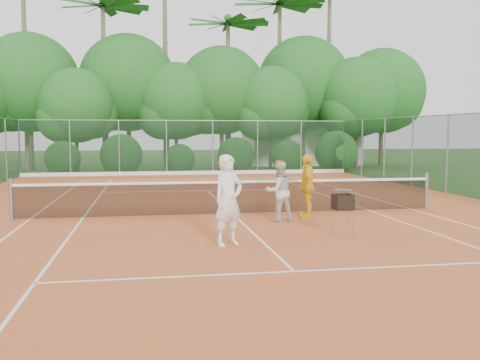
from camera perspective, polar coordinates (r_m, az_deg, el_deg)
The scene contains 14 objects.
ground at distance 15.19m, azimuth -0.78°, elevation -3.75°, with size 120.00×120.00×0.00m, color #244C1B.
clay_court at distance 15.19m, azimuth -0.78°, elevation -3.71°, with size 18.00×36.00×0.02m, color #BD5C2B.
club_building at distance 40.47m, azimuth 6.41°, elevation 3.82°, with size 8.00×5.00×3.00m, color beige.
tennis_net at distance 15.12m, azimuth -0.78°, elevation -1.75°, with size 11.97×0.10×1.10m.
player_white at distance 10.90m, azimuth -1.24°, elevation -2.17°, with size 0.68×0.45×1.86m, color white.
player_center_grp at distance 13.98m, azimuth 4.17°, elevation -1.18°, with size 0.87×0.74×1.59m.
player_yellow at distance 14.59m, azimuth 7.17°, elevation -0.65°, with size 1.01×0.42×1.73m, color yellow.
ball_hopper at distance 12.18m, azimuth 10.90°, elevation -2.42°, with size 0.41×0.41×0.93m.
stray_ball_a at distance 27.04m, azimuth -1.62°, elevation 0.21°, with size 0.07×0.07×0.07m, color #CFE535.
stray_ball_b at distance 28.40m, azimuth 0.47°, elevation 0.44°, with size 0.07×0.07×0.07m, color gold.
stray_ball_c at distance 24.95m, azimuth -2.38°, elevation -0.19°, with size 0.07×0.07×0.07m, color #C3D231.
court_markings at distance 15.19m, azimuth -0.78°, elevation -3.66°, with size 11.03×23.83×0.01m.
fence_back at distance 29.93m, azimuth -5.37°, elevation 3.47°, with size 18.07×0.07×3.00m.
tropical_treeline at distance 35.36m, azimuth -3.76°, elevation 9.54°, with size 32.10×8.49×15.03m.
Camera 1 is at (-2.39, -14.82, 2.31)m, focal length 40.00 mm.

